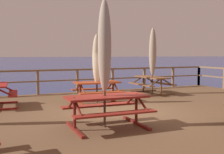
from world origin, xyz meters
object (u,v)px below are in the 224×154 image
Objects in this scene: picnic_table_mid_left at (107,104)px; picnic_table_mid_centre at (152,81)px; patio_umbrella_tall_back_left at (97,59)px; patio_umbrella_tall_back_right at (105,47)px; picnic_table_front_right at (97,88)px; patio_umbrella_short_front at (153,52)px; patio_umbrella_short_mid at (103,59)px.

picnic_table_mid_centre is at bearing 47.70° from picnic_table_mid_left.
picnic_table_mid_left is 0.80× the size of patio_umbrella_tall_back_left.
picnic_table_mid_centre is 0.60× the size of patio_umbrella_tall_back_right.
picnic_table_front_right is 1.02m from patio_umbrella_tall_back_left.
picnic_table_mid_centre is 1.30m from patio_umbrella_short_front.
patio_umbrella_short_front reaches higher than picnic_table_mid_centre.
picnic_table_front_right is at bearing 72.97° from picnic_table_mid_left.
patio_umbrella_tall_back_left is at bearing -119.40° from patio_umbrella_short_mid.
picnic_table_mid_left is 5.24m from patio_umbrella_short_mid.
picnic_table_mid_centre is 0.92× the size of picnic_table_mid_left.
patio_umbrella_short_front is 0.96× the size of patio_umbrella_tall_back_right.
patio_umbrella_tall_back_left is (0.98, 3.22, 1.01)m from picnic_table_mid_left.
picnic_table_front_right is at bearing 67.15° from patio_umbrella_tall_back_left.
patio_umbrella_tall_back_left is (-3.10, -1.27, 1.01)m from picnic_table_mid_centre.
patio_umbrella_short_mid reaches higher than picnic_table_front_right.
picnic_table_mid_left is 1.37m from patio_umbrella_tall_back_right.
patio_umbrella_tall_back_right is 1.24× the size of patio_umbrella_short_mid.
patio_umbrella_short_mid is at bearing 170.86° from patio_umbrella_short_front.
patio_umbrella_short_front is at bearing 46.89° from patio_umbrella_tall_back_right.
picnic_table_mid_centre is at bearing 47.19° from patio_umbrella_tall_back_right.
patio_umbrella_tall_back_left is (-3.10, -1.22, -0.28)m from patio_umbrella_short_front.
patio_umbrella_tall_back_right is 5.14m from patio_umbrella_short_mid.
patio_umbrella_short_front reaches higher than picnic_table_mid_left.
picnic_table_front_right is at bearing 72.14° from patio_umbrella_tall_back_right.
picnic_table_mid_centre and picnic_table_mid_left have the same top height.
picnic_table_mid_left is (-4.08, -4.49, 0.00)m from picnic_table_mid_centre.
patio_umbrella_short_front reaches higher than picnic_table_front_right.
picnic_table_mid_centre is 6.22m from patio_umbrella_tall_back_right.
patio_umbrella_short_mid is (1.91, 4.76, -0.38)m from patio_umbrella_tall_back_right.
patio_umbrella_tall_back_left reaches higher than picnic_table_mid_centre.
picnic_table_mid_centre is at bearing -7.95° from patio_umbrella_short_mid.
patio_umbrella_short_mid is (-2.22, 0.31, 0.99)m from picnic_table_mid_centre.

